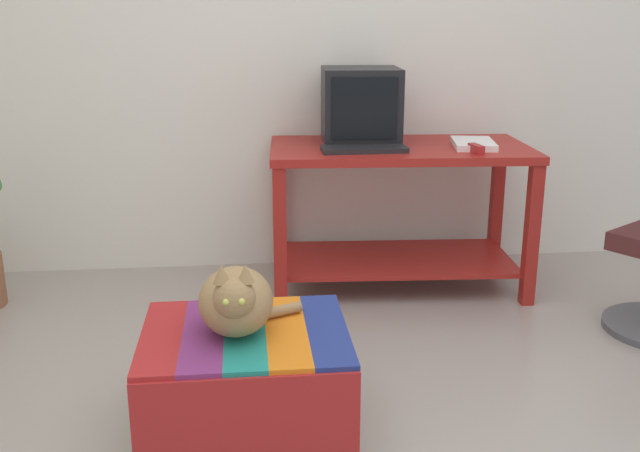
{
  "coord_description": "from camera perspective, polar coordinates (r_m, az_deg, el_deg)",
  "views": [
    {
      "loc": [
        -0.33,
        -1.84,
        1.35
      ],
      "look_at": [
        -0.04,
        0.85,
        0.55
      ],
      "focal_mm": 40.43,
      "sensor_mm": 36.0,
      "label": 1
    }
  ],
  "objects": [
    {
      "name": "back_wall",
      "position": [
        3.91,
        -1.42,
        15.71
      ],
      "size": [
        8.0,
        0.1,
        2.6
      ],
      "primitive_type": "cube",
      "color": "silver",
      "rests_on": "ground_plane"
    },
    {
      "name": "book",
      "position": [
        3.6,
        12.05,
        6.39
      ],
      "size": [
        0.24,
        0.33,
        0.03
      ],
      "primitive_type": "cube",
      "rotation": [
        0.0,
        0.0,
        -0.17
      ],
      "color": "white",
      "rests_on": "desk"
    },
    {
      "name": "ottoman_with_blanket",
      "position": [
        2.43,
        -5.84,
        -12.23
      ],
      "size": [
        0.66,
        0.57,
        0.37
      ],
      "color": "tan",
      "rests_on": "ground_plane"
    },
    {
      "name": "pen",
      "position": [
        3.63,
        11.53,
        6.3
      ],
      "size": [
        0.13,
        0.06,
        0.01
      ],
      "primitive_type": "cylinder",
      "rotation": [
        0.0,
        1.57,
        0.38
      ],
      "color": "#B7B7BC",
      "rests_on": "desk"
    },
    {
      "name": "tv_monitor",
      "position": [
        3.63,
        3.23,
        9.43
      ],
      "size": [
        0.4,
        0.41,
        0.37
      ],
      "rotation": [
        0.0,
        0.0,
        -0.06
      ],
      "color": "black",
      "rests_on": "desk"
    },
    {
      "name": "desk",
      "position": [
        3.63,
        6.21,
        2.73
      ],
      "size": [
        1.3,
        0.74,
        0.73
      ],
      "rotation": [
        0.0,
        0.0,
        -0.06
      ],
      "color": "maroon",
      "rests_on": "ground_plane"
    },
    {
      "name": "stapler",
      "position": [
        3.44,
        12.26,
        5.99
      ],
      "size": [
        0.05,
        0.11,
        0.04
      ],
      "primitive_type": "cube",
      "rotation": [
        0.0,
        0.0,
        0.14
      ],
      "color": "#A31E1E",
      "rests_on": "desk"
    },
    {
      "name": "keyboard",
      "position": [
        3.41,
        3.52,
        6.1
      ],
      "size": [
        0.4,
        0.15,
        0.02
      ],
      "primitive_type": "cube",
      "rotation": [
        0.0,
        0.0,
        0.01
      ],
      "color": "black",
      "rests_on": "desk"
    },
    {
      "name": "cat",
      "position": [
        2.3,
        -6.65,
        -5.87
      ],
      "size": [
        0.34,
        0.34,
        0.27
      ],
      "rotation": [
        0.0,
        0.0,
        -0.02
      ],
      "color": "#9E7A4C",
      "rests_on": "ottoman_with_blanket"
    }
  ]
}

